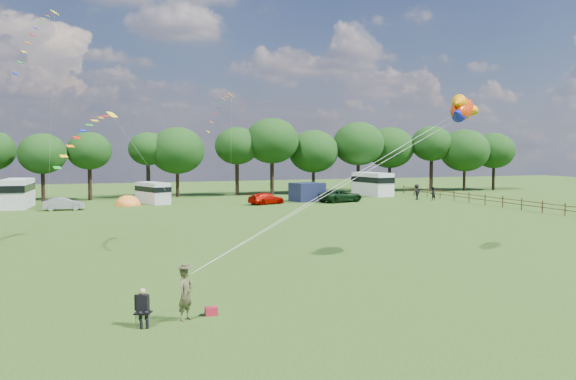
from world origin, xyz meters
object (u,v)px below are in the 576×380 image
object	(u,v)px
campervan_d	(372,183)
tent_greyblue	(309,200)
kite_flyer	(186,294)
walker_a	(433,194)
car_b	(64,204)
tent_orange	(128,205)
camp_chair	(143,303)
fish_kite	(461,109)
car_d	(341,196)
campervan_b	(17,192)
campervan_c	(153,192)
walker_b	(417,192)
car_c	(266,199)

from	to	relation	value
campervan_d	tent_greyblue	bearing A→B (deg)	103.34
kite_flyer	walker_a	size ratio (longest dim) A/B	1.22
car_b	tent_greyblue	xyz separation A→B (m)	(27.90, 2.85, -0.64)
campervan_d	tent_orange	world-z (taller)	campervan_d
tent_orange	tent_greyblue	bearing A→B (deg)	-0.97
camp_chair	fish_kite	size ratio (longest dim) A/B	0.41
tent_greyblue	car_d	bearing A→B (deg)	-52.64
kite_flyer	fish_kite	world-z (taller)	fish_kite
campervan_b	fish_kite	distance (m)	49.57
campervan_c	walker_a	bearing A→B (deg)	-121.92
campervan_d	walker_b	size ratio (longest dim) A/B	3.41
walker_a	walker_b	bearing A→B (deg)	-56.45
car_d	tent_greyblue	xyz separation A→B (m)	(-2.60, 3.41, -0.72)
car_c	car_d	size ratio (longest dim) A/B	0.78
tent_orange	kite_flyer	size ratio (longest dim) A/B	1.59
campervan_d	tent_greyblue	world-z (taller)	campervan_d
campervan_d	walker_a	bearing A→B (deg)	-169.15
kite_flyer	campervan_c	bearing A→B (deg)	39.84
walker_b	car_b	bearing A→B (deg)	-26.40
tent_greyblue	walker_b	bearing A→B (deg)	-15.54
kite_flyer	car_b	bearing A→B (deg)	51.31
campervan_d	walker_a	size ratio (longest dim) A/B	3.98
camp_chair	walker_b	size ratio (longest dim) A/B	0.73
car_d	campervan_c	xyz separation A→B (m)	(-20.91, 5.33, 0.55)
car_c	walker_b	world-z (taller)	walker_b
car_c	campervan_d	xyz separation A→B (m)	(17.08, 7.58, 0.98)
car_d	campervan_b	xyz separation A→B (m)	(-35.11, 5.06, 0.89)
walker_b	walker_a	bearing A→B (deg)	108.34
walker_a	walker_b	xyz separation A→B (m)	(-1.35, 1.41, 0.14)
kite_flyer	tent_greyblue	bearing A→B (deg)	19.73
car_c	campervan_d	world-z (taller)	campervan_d
walker_a	car_d	bearing A→B (deg)	-17.80
tent_orange	kite_flyer	distance (m)	48.45
car_c	kite_flyer	distance (m)	48.00
campervan_c	walker_b	bearing A→B (deg)	-119.91
campervan_d	walker_b	world-z (taller)	campervan_d
campervan_c	walker_a	xyz separation A→B (m)	(32.28, -6.84, -0.48)
kite_flyer	fish_kite	xyz separation A→B (m)	(17.63, 8.33, 7.67)
campervan_d	camp_chair	bearing A→B (deg)	136.77
campervan_d	tent_orange	bearing A→B (deg)	88.24
campervan_b	kite_flyer	world-z (taller)	campervan_b
car_b	campervan_c	world-z (taller)	campervan_c
walker_b	fish_kite	bearing A→B (deg)	37.24
campervan_c	fish_kite	xyz separation A→B (m)	(12.26, -41.60, 7.37)
car_d	tent_orange	size ratio (longest dim) A/B	1.73
tent_greyblue	campervan_b	bearing A→B (deg)	177.11
kite_flyer	walker_a	bearing A→B (deg)	4.83
fish_kite	walker_a	size ratio (longest dim) A/B	2.05
car_c	fish_kite	distance (m)	37.33
car_d	campervan_b	size ratio (longest dim) A/B	0.84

